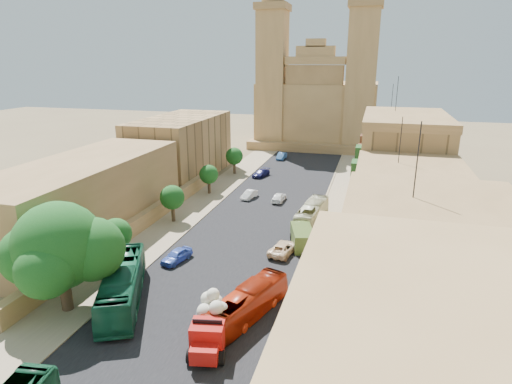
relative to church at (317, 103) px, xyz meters
The scene contains 32 objects.
ground 79.19m from the church, 90.00° to the right, with size 260.00×260.00×0.00m, color brown.
road_surface 49.54m from the church, 90.00° to the right, with size 14.00×140.00×0.01m, color black.
sidewalk_east 50.44m from the church, 78.94° to the right, with size 5.00×140.00×0.01m, color #937F60.
sidewalk_west 50.44m from the church, 101.06° to the right, with size 5.00×140.00×0.01m, color #937F60.
kerb_east 50.02m from the church, 81.81° to the right, with size 0.25×140.00×0.12m, color #937F60.
kerb_west 50.02m from the church, 98.19° to the right, with size 0.25×140.00×0.12m, color #937F60.
townhouse_a 83.22m from the church, 78.94° to the right, with size 9.00×14.00×16.40m.
townhouse_b 69.58m from the church, 76.73° to the right, with size 9.00×14.00×14.90m.
townhouse_c 56.00m from the church, 73.43° to the right, with size 9.00×14.00×17.40m.
townhouse_d 42.84m from the church, 68.07° to the right, with size 9.00×14.00×15.90m.
west_wall 60.55m from the church, 102.04° to the right, with size 1.00×40.00×1.80m, color #9D7747.
west_building_low 63.45m from the church, 106.54° to the right, with size 10.00×28.00×8.40m, color olive.
west_building_mid 39.27m from the church, 117.48° to the right, with size 10.00×22.00×10.00m, color #A77F4C.
church is the anchor object (origin of this frame).
ficus_tree 75.32m from the church, 97.20° to the right, with size 8.93×8.21×8.93m.
street_tree_a 67.66m from the church, 98.54° to the right, with size 3.05×3.05×4.68m.
street_tree_b 55.90m from the church, 100.38° to the right, with size 2.98×2.98×4.58m.
street_tree_c 44.27m from the church, 103.21° to the right, with size 2.81×2.81×4.32m.
street_tree_d 32.84m from the church, 108.09° to the right, with size 3.00×3.00×4.61m.
red_truck 75.85m from the church, 87.66° to the right, with size 3.49×6.50×3.62m.
olive_pickup 58.67m from the church, 83.57° to the right, with size 3.37×5.16×1.97m.
bus_green_north 73.16m from the church, 94.53° to the right, with size 2.64×11.28×3.14m, color #125135.
bus_red_east 72.55m from the church, 86.28° to the right, with size 2.08×8.89×2.48m, color #97200A.
bus_cream_east 51.81m from the church, 82.70° to the right, with size 2.15×9.17×2.55m, color beige.
car_blue_a 65.35m from the church, 94.25° to the right, with size 1.48×3.68×1.25m, color #3E5EC6.
car_white_a 44.43m from the church, 94.69° to the right, with size 1.19×3.42×1.13m, color white.
car_cream 60.91m from the church, 85.29° to the right, with size 2.01×4.36×1.21m, color beige.
car_dkblue 33.02m from the church, 99.05° to the right, with size 1.66×4.09×1.19m, color #16184E.
car_white_b 44.50m from the church, 88.90° to the right, with size 1.47×3.66×1.25m, color white.
car_blue_b 19.98m from the church, 104.45° to the right, with size 1.38×3.95×1.30m, color #4076BA.
pedestrian_a 67.64m from the church, 80.88° to the right, with size 0.69×0.45×1.88m, color #26232C.
pedestrian_c 64.30m from the church, 83.24° to the right, with size 1.11×0.46×1.90m, color #37393F.
Camera 1 is at (12.97, -20.76, 19.03)m, focal length 30.00 mm.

